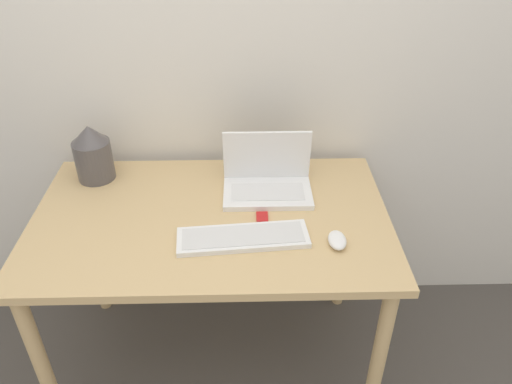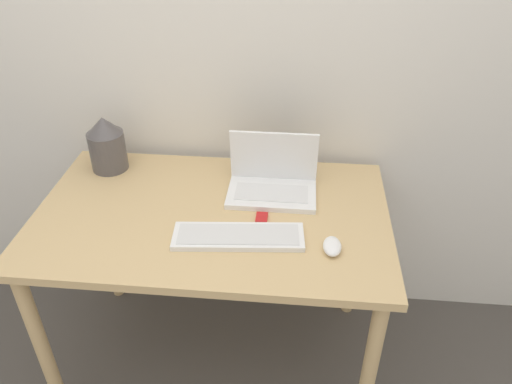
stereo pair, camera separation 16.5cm
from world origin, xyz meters
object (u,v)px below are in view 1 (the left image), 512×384
vase (93,153)px  laptop (267,179)px  keyboard (243,238)px  mouse (337,240)px  mp3_player (262,217)px

vase → laptop: bearing=-9.4°
keyboard → mouse: size_ratio=4.64×
laptop → mp3_player: 0.18m
keyboard → mouse: 0.30m
laptop → keyboard: (-0.09, -0.28, -0.04)m
keyboard → mouse: bearing=-5.5°
laptop → vase: same height
laptop → keyboard: bearing=-107.6°
vase → mp3_player: bearing=-23.9°
laptop → keyboard: 0.30m
keyboard → laptop: bearing=72.4°
vase → mouse: bearing=-26.1°
mouse → vase: 0.96m
laptop → mouse: (0.21, -0.31, -0.03)m
laptop → mouse: laptop is taller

